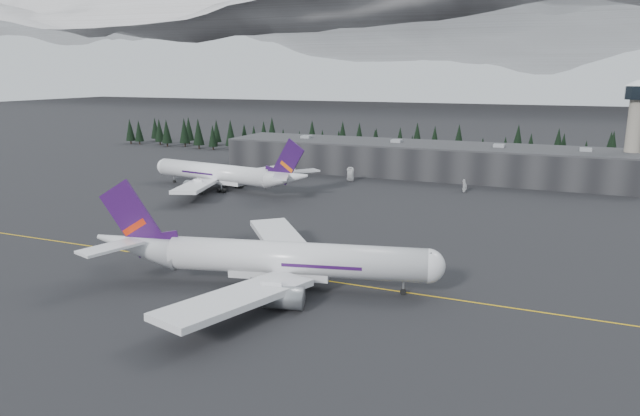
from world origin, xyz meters
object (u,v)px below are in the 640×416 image
at_px(gse_vehicle_a, 351,179).
at_px(jet_main, 265,258).
at_px(gse_vehicle_b, 465,190).
at_px(control_tower, 636,121).
at_px(terminal, 420,159).
at_px(jet_parked, 227,174).

bearing_deg(gse_vehicle_a, jet_main, -76.17).
height_order(gse_vehicle_a, gse_vehicle_b, gse_vehicle_b).
bearing_deg(control_tower, gse_vehicle_b, -148.85).
distance_m(terminal, gse_vehicle_a, 32.76).
bearing_deg(control_tower, terminal, -177.71).
xyz_separation_m(jet_parked, gse_vehicle_a, (34.56, 32.00, -4.77)).
xyz_separation_m(control_tower, gse_vehicle_a, (-95.82, -27.68, -22.64)).
distance_m(jet_main, jet_parked, 95.65).
bearing_deg(jet_parked, jet_main, 134.54).
relative_size(terminal, gse_vehicle_a, 28.98).
bearing_deg(jet_parked, gse_vehicle_a, -128.63).
relative_size(control_tower, jet_main, 0.56).
relative_size(control_tower, gse_vehicle_b, 8.28).
relative_size(gse_vehicle_a, gse_vehicle_b, 1.21).
bearing_deg(jet_main, jet_parked, 112.96).
relative_size(terminal, jet_parked, 2.41).
distance_m(jet_main, gse_vehicle_a, 111.64).
bearing_deg(gse_vehicle_b, control_tower, 109.53).
bearing_deg(terminal, gse_vehicle_a, -130.15).
bearing_deg(control_tower, jet_parked, -155.40).
distance_m(terminal, jet_parked, 79.24).
height_order(terminal, control_tower, control_tower).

